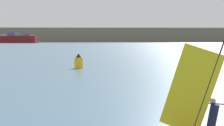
% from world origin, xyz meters
% --- Properties ---
extents(windsurfer, '(3.57, 1.30, 3.87)m').
position_xyz_m(windsurfer, '(-1.02, -1.39, 0.90)').
color(windsurfer, red).
rests_on(windsurfer, ground_plane).
extents(distant_headland, '(1199.44, 552.94, 32.06)m').
position_xyz_m(distant_headland, '(-64.95, 929.68, 16.03)').
color(distant_headland, '#756B56').
rests_on(distant_headland, ground_plane).
extents(channel_buoy, '(1.07, 1.07, 1.86)m').
position_xyz_m(channel_buoy, '(-13.75, 28.17, 0.82)').
color(channel_buoy, yellow).
rests_on(channel_buoy, ground_plane).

